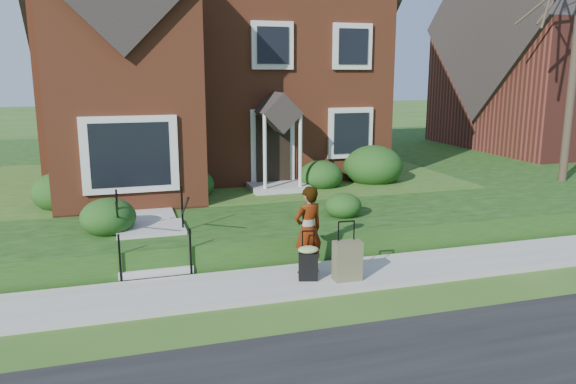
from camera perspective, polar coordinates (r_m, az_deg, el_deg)
name	(u,v)px	position (r m, az deg, el deg)	size (l,w,h in m)	color
ground	(296,283)	(10.71, 0.81, -9.20)	(120.00, 120.00, 0.00)	#2D5119
sidewalk	(296,281)	(10.70, 0.81, -9.00)	(60.00, 1.60, 0.08)	#9E9B93
terrace	(309,166)	(21.88, 2.12, 2.69)	(44.00, 20.00, 0.60)	#13380F
walkway	(144,201)	(14.87, -14.39, -0.92)	(1.20, 6.00, 0.06)	#9E9B93
main_house	(201,29)	(19.37, -8.79, 16.07)	(10.40, 10.20, 9.40)	brown
neighbour_house	(571,39)	(28.01, 26.77, 13.68)	(9.40, 8.00, 9.20)	maroon
front_steps	(153,242)	(11.86, -13.60, -4.97)	(1.40, 2.02, 1.50)	#9E9B93
foundation_shrubs	(265,176)	(15.26, -2.34, 1.65)	(10.34, 4.83, 1.26)	#15340F
woman	(308,230)	(10.74, 2.06, -3.88)	(0.62, 0.41, 1.71)	#999999
suitcase_black	(308,261)	(10.51, 2.06, -7.04)	(0.46, 0.41, 0.94)	black
suitcase_olive	(347,260)	(10.57, 6.05, -6.93)	(0.52, 0.30, 1.12)	brown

